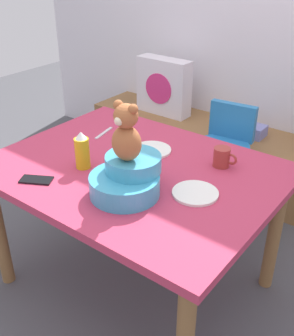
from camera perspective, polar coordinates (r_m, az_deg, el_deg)
name	(u,v)px	position (r m, az deg, el deg)	size (l,w,h in m)	color
ground_plane	(136,281)	(2.43, -1.49, -15.34)	(8.00, 8.00, 0.00)	#4C4C51
back_wall	(277,7)	(3.11, 17.50, 20.46)	(4.40, 0.10, 2.60)	silver
window_bench	(241,162)	(3.19, 12.89, 0.84)	(2.60, 0.44, 0.46)	olive
pillow_floral_left	(164,87)	(3.32, 2.32, 11.16)	(0.44, 0.15, 0.44)	silver
book_stack	(251,130)	(3.06, 14.13, 5.09)	(0.20, 0.14, 0.08)	#8183C4
dining_table	(135,183)	(2.03, -1.72, -2.14)	(1.35, 1.04, 0.74)	#B73351
highchair	(223,149)	(2.68, 10.44, 2.54)	(0.35, 0.47, 0.79)	#2672B2
infant_seat_teal	(127,178)	(1.75, -2.71, -1.38)	(0.30, 0.33, 0.16)	#3D9FC6
teddy_bear	(126,133)	(1.66, -2.89, 4.78)	(0.13, 0.12, 0.25)	#A85D34
ketchup_bottle	(82,151)	(1.96, -8.94, 2.35)	(0.07, 0.07, 0.18)	gold
coffee_mug	(222,157)	(2.00, 10.33, 1.47)	(0.12, 0.08, 0.09)	#9E332D
dinner_plate_near	(152,150)	(2.13, 0.67, 2.51)	(0.20, 0.20, 0.01)	white
dinner_plate_far	(195,193)	(1.78, 6.67, -3.45)	(0.20, 0.20, 0.01)	white
cell_phone	(36,180)	(1.93, -15.02, -1.58)	(0.07, 0.14, 0.01)	black
table_fork	(104,133)	(2.34, -5.98, 4.82)	(0.02, 0.17, 0.01)	silver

